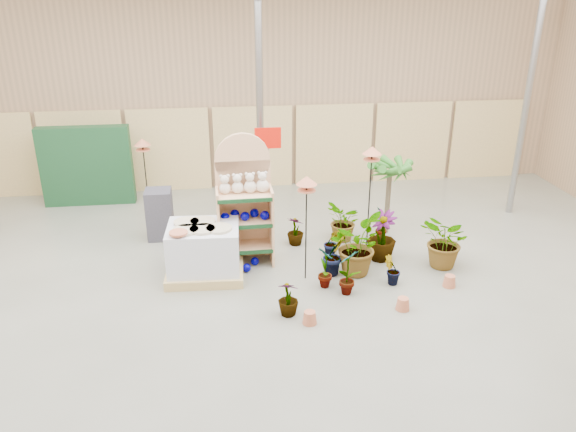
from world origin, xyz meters
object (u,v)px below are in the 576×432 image
at_px(pallet_stack, 204,251).
at_px(bird_table_front, 307,184).
at_px(display_shelf, 244,204).
at_px(potted_plant_2, 356,245).

bearing_deg(pallet_stack, bird_table_front, -7.95).
bearing_deg(display_shelf, potted_plant_2, -23.83).
xyz_separation_m(pallet_stack, potted_plant_2, (2.60, -0.21, 0.06)).
bearing_deg(pallet_stack, display_shelf, 40.55).
height_order(pallet_stack, bird_table_front, bird_table_front).
xyz_separation_m(bird_table_front, potted_plant_2, (0.89, 0.11, -1.19)).
height_order(display_shelf, bird_table_front, display_shelf).
xyz_separation_m(display_shelf, potted_plant_2, (1.87, -0.78, -0.54)).
relative_size(pallet_stack, potted_plant_2, 1.29).
bearing_deg(display_shelf, pallet_stack, -143.23).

